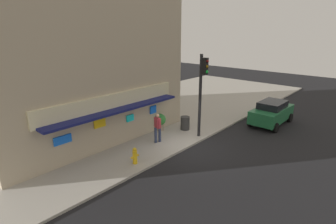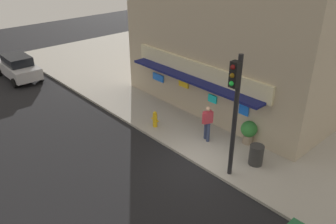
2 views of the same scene
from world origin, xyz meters
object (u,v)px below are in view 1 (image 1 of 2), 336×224
Objects in this scene: pedestrian at (158,127)px; potted_plant_by_doorway at (160,121)px; fire_hydrant at (135,156)px; traffic_light at (202,85)px; parked_car_green at (272,112)px; trash_can at (185,123)px.

pedestrian is 1.94m from potted_plant_by_doorway.
fire_hydrant is 0.49× the size of pedestrian.
traffic_light is at bearing -70.74° from potted_plant_by_doorway.
traffic_light is 1.26× the size of parked_car_green.
trash_can is 0.78× the size of potted_plant_by_doorway.
trash_can is (5.34, 1.06, 0.03)m from fire_hydrant.
traffic_light is 5.77m from fire_hydrant.
pedestrian is at bearing -140.79° from potted_plant_by_doorway.
fire_hydrant is at bearing 175.59° from traffic_light.
fire_hydrant is 10.87m from parked_car_green.
traffic_light is at bearing -29.69° from pedestrian.
traffic_light is 5.89× the size of fire_hydrant.
pedestrian is at bearing -178.19° from trash_can.
parked_car_green is (10.54, -2.64, 0.33)m from fire_hydrant.
trash_can is at bearing 11.20° from fire_hydrant.
trash_can is 2.76m from pedestrian.
trash_can is 6.39m from parked_car_green.
pedestrian reaches higher than parked_car_green.
pedestrian is at bearing 150.31° from traffic_light.
parked_car_green is at bearing -36.92° from potted_plant_by_doorway.
potted_plant_by_doorway is 8.03m from parked_car_green.
fire_hydrant is 2.87m from pedestrian.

